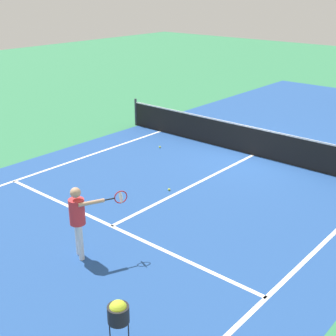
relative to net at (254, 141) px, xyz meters
name	(u,v)px	position (x,y,z in m)	size (l,w,h in m)	color
ground_plane	(253,155)	(0.00, 0.00, -0.49)	(60.00, 60.00, 0.00)	#337F51
court_surface_inbounds	(253,155)	(0.00, 0.00, -0.49)	(10.62, 24.40, 0.00)	#234C93
line_sideline_left	(28,176)	(-4.11, -5.95, -0.49)	(0.10, 11.89, 0.01)	white
line_sideline_right	(278,286)	(4.11, -5.95, -0.49)	(0.10, 11.89, 0.01)	white
line_service_near	(112,226)	(0.00, -6.40, -0.49)	(8.22, 0.10, 0.01)	white
line_center_service	(194,184)	(0.00, -3.20, -0.49)	(0.10, 6.40, 0.01)	white
net	(254,141)	(0.00, 0.00, 0.00)	(10.95, 0.09, 1.07)	#33383D
player_near	(79,215)	(0.48, -7.69, 0.48)	(0.83, 1.02, 1.58)	white
ball_hopper	(118,312)	(2.97, -8.99, 0.18)	(0.34, 0.34, 0.87)	black
tennis_ball_mid_court	(169,190)	(-0.28, -3.99, -0.46)	(0.07, 0.07, 0.07)	#CCE033
tennis_ball_near_net	(160,147)	(-2.84, -1.48, -0.46)	(0.07, 0.07, 0.07)	#CCE033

